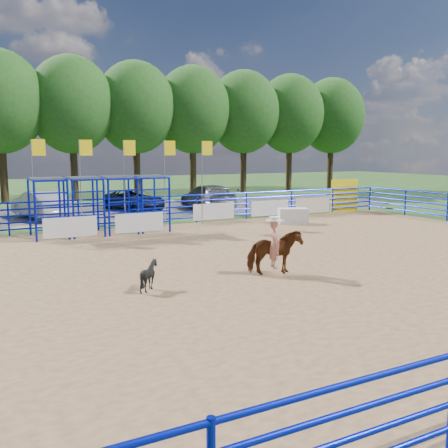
{
  "coord_description": "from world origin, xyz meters",
  "views": [
    {
      "loc": [
        -7.68,
        -13.44,
        3.66
      ],
      "look_at": [
        -0.1,
        1.0,
        1.3
      ],
      "focal_mm": 40.0,
      "sensor_mm": 36.0,
      "label": 1
    }
  ],
  "objects_px": {
    "calf": "(149,275)",
    "car_c": "(135,200)",
    "car_d": "(208,197)",
    "horse_and_rider": "(274,247)",
    "announcer_table": "(293,216)",
    "car_b": "(40,205)"
  },
  "relations": [
    {
      "from": "horse_and_rider",
      "to": "announcer_table",
      "type": "bearing_deg",
      "value": 51.56
    },
    {
      "from": "announcer_table",
      "to": "car_c",
      "type": "xyz_separation_m",
      "value": [
        -5.34,
        9.63,
        0.25
      ]
    },
    {
      "from": "car_c",
      "to": "car_d",
      "type": "relative_size",
      "value": 0.87
    },
    {
      "from": "car_d",
      "to": "car_c",
      "type": "bearing_deg",
      "value": -19.62
    },
    {
      "from": "calf",
      "to": "car_c",
      "type": "relative_size",
      "value": 0.17
    },
    {
      "from": "calf",
      "to": "car_c",
      "type": "bearing_deg",
      "value": -19.54
    },
    {
      "from": "calf",
      "to": "car_b",
      "type": "bearing_deg",
      "value": -1.39
    },
    {
      "from": "calf",
      "to": "car_c",
      "type": "xyz_separation_m",
      "value": [
        5.36,
        18.1,
        0.24
      ]
    },
    {
      "from": "announcer_table",
      "to": "calf",
      "type": "bearing_deg",
      "value": -141.61
    },
    {
      "from": "car_b",
      "to": "car_d",
      "type": "bearing_deg",
      "value": 163.11
    },
    {
      "from": "car_b",
      "to": "car_c",
      "type": "height_order",
      "value": "car_b"
    },
    {
      "from": "horse_and_rider",
      "to": "car_b",
      "type": "relative_size",
      "value": 0.53
    },
    {
      "from": "horse_and_rider",
      "to": "calf",
      "type": "bearing_deg",
      "value": 178.57
    },
    {
      "from": "calf",
      "to": "horse_and_rider",
      "type": "bearing_deg",
      "value": -94.48
    },
    {
      "from": "horse_and_rider",
      "to": "car_d",
      "type": "relative_size",
      "value": 0.45
    },
    {
      "from": "announcer_table",
      "to": "car_c",
      "type": "bearing_deg",
      "value": 119.01
    },
    {
      "from": "horse_and_rider",
      "to": "car_b",
      "type": "distance_m",
      "value": 17.26
    },
    {
      "from": "announcer_table",
      "to": "car_c",
      "type": "height_order",
      "value": "car_c"
    },
    {
      "from": "announcer_table",
      "to": "car_b",
      "type": "relative_size",
      "value": 0.31
    },
    {
      "from": "announcer_table",
      "to": "car_c",
      "type": "relative_size",
      "value": 0.31
    },
    {
      "from": "horse_and_rider",
      "to": "calf",
      "type": "xyz_separation_m",
      "value": [
        -3.89,
        0.1,
        -0.45
      ]
    },
    {
      "from": "horse_and_rider",
      "to": "car_c",
      "type": "xyz_separation_m",
      "value": [
        1.46,
        18.2,
        -0.2
      ]
    }
  ]
}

